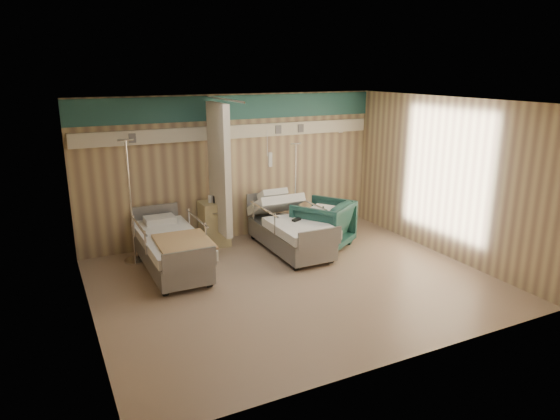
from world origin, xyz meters
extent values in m
cube|color=gray|center=(0.00, 0.00, 0.00)|extent=(6.00, 5.00, 0.00)
cube|color=tan|center=(0.00, 2.50, 1.40)|extent=(6.00, 0.04, 2.80)
cube|color=tan|center=(0.00, -2.50, 1.40)|extent=(6.00, 0.04, 2.80)
cube|color=tan|center=(-3.00, 0.00, 1.40)|extent=(0.04, 5.00, 2.80)
cube|color=tan|center=(3.00, 0.00, 1.40)|extent=(0.04, 5.00, 2.80)
cube|color=silver|center=(0.00, 0.00, 2.80)|extent=(6.00, 5.00, 0.04)
cube|color=#296161|center=(0.00, 2.48, 2.55)|extent=(6.00, 0.04, 0.45)
cube|color=silver|center=(0.00, 2.45, 2.10)|extent=(5.88, 0.08, 0.25)
cylinder|color=silver|center=(-0.50, 1.60, 2.76)|extent=(0.03, 1.80, 0.03)
cube|color=#EEE5D0|center=(-0.50, 1.95, 1.51)|extent=(0.12, 0.90, 2.35)
cube|color=#CBBA7F|center=(-0.55, 2.20, 0.42)|extent=(0.50, 0.48, 0.85)
imported|color=#1D4943|center=(1.25, 1.21, 0.44)|extent=(1.33, 1.34, 0.89)
cube|color=white|center=(1.22, 1.15, 0.92)|extent=(0.73, 0.72, 0.06)
cylinder|color=silver|center=(1.10, 2.04, 0.01)|extent=(0.33, 0.33, 0.03)
cylinder|color=silver|center=(1.10, 2.04, 0.93)|extent=(0.03, 0.03, 1.86)
cylinder|color=silver|center=(1.10, 2.04, 1.86)|extent=(0.22, 0.03, 0.03)
cylinder|color=silver|center=(-2.08, 2.01, 0.02)|extent=(0.38, 0.38, 0.03)
cylinder|color=silver|center=(-2.08, 2.01, 1.06)|extent=(0.03, 0.03, 2.13)
cylinder|color=silver|center=(-2.08, 2.01, 2.13)|extent=(0.26, 0.03, 0.03)
cube|color=black|center=(0.62, 1.09, 0.65)|extent=(0.19, 0.14, 0.04)
cube|color=tan|center=(-1.51, 0.84, 0.65)|extent=(0.85, 1.06, 0.04)
cube|color=black|center=(-0.45, 2.15, 0.91)|extent=(0.27, 0.21, 0.13)
cylinder|color=white|center=(-0.61, 2.20, 0.92)|extent=(0.11, 0.11, 0.13)
camera|label=1|loc=(-3.41, -6.43, 3.27)|focal=32.00mm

